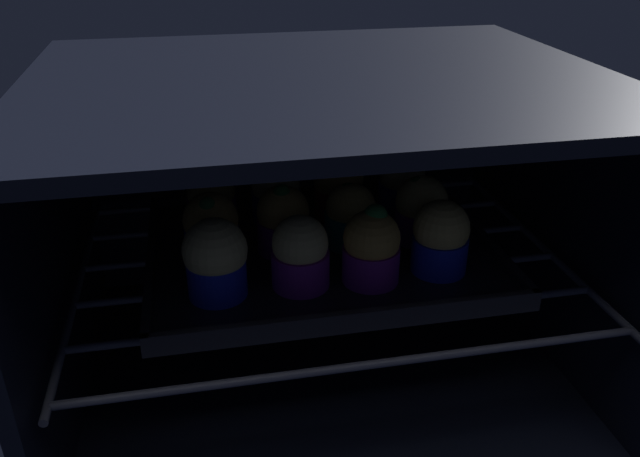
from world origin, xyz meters
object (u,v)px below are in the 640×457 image
Objects in this scene: muffin_row2_col1 at (276,192)px; muffin_row0_col2 at (371,247)px; muffin_row2_col2 at (338,185)px; muffin_row2_col3 at (402,185)px; baking_tray at (320,250)px; muffin_row1_col0 at (211,228)px; muffin_row1_col2 at (350,215)px; muffin_row1_col1 at (283,220)px; muffin_row1_col3 at (421,210)px; muffin_row2_col0 at (212,201)px; muffin_row0_col1 at (300,253)px; muffin_row0_col0 at (216,260)px; muffin_row0_col3 at (441,238)px.

muffin_row0_col2 is at bearing -64.59° from muffin_row2_col1.
muffin_row2_col2 is 8.35cm from muffin_row2_col3.
muffin_row0_col2 reaches higher than baking_tray.
muffin_row1_col0 is 0.95× the size of muffin_row2_col2.
muffin_row0_col2 is 1.16× the size of muffin_row1_col2.
muffin_row1_col1 is 1.05× the size of muffin_row1_col3.
muffin_row0_col2 is 8.50cm from muffin_row1_col2.
muffin_row1_col1 is 18.00cm from muffin_row2_col3.
muffin_row2_col0 is 0.95× the size of muffin_row2_col3.
baking_tray is 4.99× the size of muffin_row0_col1.
muffin_row0_col0 is 0.96× the size of muffin_row0_col2.
muffin_row0_col1 is at bearing -115.43° from muffin_row2_col2.
muffin_row1_col2 is at bearing -139.12° from muffin_row2_col3.
muffin_row0_col2 is 22.46cm from muffin_row2_col0.
muffin_row1_col3 is at bearing -0.41° from muffin_row1_col0.
muffin_row1_col0 is 1.03× the size of muffin_row2_col3.
muffin_row1_col3 is at bearing -1.84° from baking_tray.
muffin_row1_col3 is 8.04cm from muffin_row2_col3.
muffin_row0_col3 is 11.16cm from muffin_row1_col2.
baking_tray is 9.93cm from muffin_row2_col1.
muffin_row1_col1 is 1.06× the size of muffin_row2_col1.
muffin_row1_col2 is at bearing 47.92° from muffin_row0_col1.
muffin_row1_col3 is at bearing -4.27° from muffin_row1_col2.
muffin_row0_col3 is 22.02cm from muffin_row2_col1.
muffin_row0_col0 is at bearing -91.10° from muffin_row2_col0.
muffin_row0_col2 reaches higher than muffin_row2_col3.
muffin_row2_col2 is at bearing 89.70° from muffin_row0_col2.
muffin_row0_col3 is at bearing -63.71° from muffin_row2_col2.
muffin_row0_col0 is 1.03× the size of muffin_row0_col3.
muffin_row0_col3 is 0.98× the size of muffin_row1_col1.
muffin_row1_col2 is 0.96× the size of muffin_row2_col1.
muffin_row0_col1 is 1.05× the size of muffin_row1_col2.
muffin_row0_col2 is 1.09× the size of muffin_row1_col3.
muffin_row1_col0 is at bearing -92.71° from muffin_row2_col0.
muffin_row2_col3 is at bearing -1.85° from muffin_row2_col2.
muffin_row1_col1 is at bearing 153.61° from muffin_row0_col3.
muffin_row2_col3 is (16.38, 7.47, -0.19)cm from muffin_row1_col1.
muffin_row2_col1 reaches higher than muffin_row2_col0.
muffin_row2_col0 reaches higher than baking_tray.
muffin_row0_col2 is at bearing -90.30° from muffin_row2_col2.
muffin_row1_col2 is 11.33cm from muffin_row2_col3.
muffin_row2_col2 is (16.01, 15.82, 0.02)cm from muffin_row0_col0.
muffin_row0_col1 reaches higher than muffin_row1_col2.
muffin_row1_col3 reaches higher than baking_tray.
muffin_row0_col0 is 1.05× the size of muffin_row1_col0.
muffin_row1_col3 is (8.11, 7.88, -0.10)cm from muffin_row0_col2.
muffin_row2_col2 is at bearing 88.21° from muffin_row1_col2.
muffin_row2_col1 is 1.01× the size of muffin_row2_col3.
muffin_row1_col0 is 8.04cm from muffin_row1_col1.
muffin_row0_col0 is at bearing -162.62° from muffin_row1_col3.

